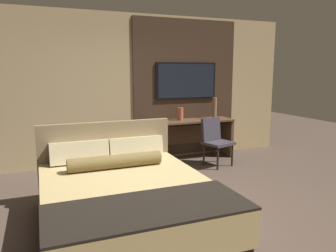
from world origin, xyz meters
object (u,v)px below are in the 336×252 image
object	(u,v)px
desk	(190,133)
tv	(186,81)
vase_tall	(214,108)
bed	(126,201)
vase_short	(180,114)
desk_chair	(215,138)

from	to	relation	value
desk	tv	bearing A→B (deg)	90.00
desk	vase_tall	world-z (taller)	vase_tall
tv	vase_tall	size ratio (longest dim) A/B	3.06
tv	bed	bearing A→B (deg)	-126.45
desk	vase_short	bearing A→B (deg)	172.66
bed	desk	distance (m)	3.14
desk	bed	bearing A→B (deg)	-128.73
desk_chair	desk	bearing A→B (deg)	95.81
tv	vase_short	xyz separation A→B (m)	(-0.21, -0.18, -0.64)
bed	desk	xyz separation A→B (m)	(1.96, 2.44, 0.20)
bed	vase_short	world-z (taller)	bed
desk_chair	vase_tall	world-z (taller)	vase_tall
tv	desk	bearing A→B (deg)	-90.00
tv	desk_chair	world-z (taller)	tv
bed	desk_chair	xyz separation A→B (m)	(2.19, 1.86, 0.19)
tv	desk_chair	bearing A→B (deg)	-74.07
desk_chair	vase_short	distance (m)	0.84
bed	desk	world-z (taller)	bed
bed	vase_tall	xyz separation A→B (m)	(2.50, 2.45, 0.67)
bed	tv	xyz separation A→B (m)	(1.96, 2.65, 1.22)
desk	vase_short	xyz separation A→B (m)	(-0.21, 0.03, 0.38)
vase_tall	vase_short	xyz separation A→B (m)	(-0.75, 0.03, -0.09)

